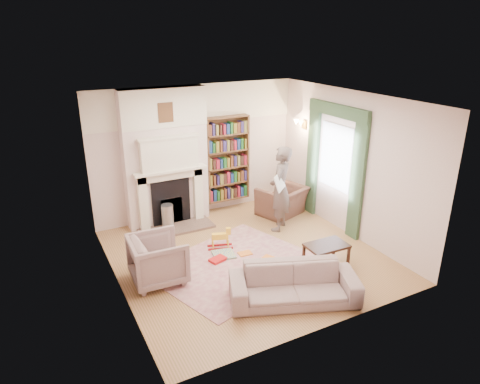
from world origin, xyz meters
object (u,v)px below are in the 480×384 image
armchair_left (158,259)px  sofa (294,284)px  paraffin_heater (168,218)px  man_reading (280,189)px  coffee_table (326,256)px  bookcase (227,159)px  rocking_horse (220,238)px  armchair_reading (282,201)px

armchair_left → sofa: 2.19m
paraffin_heater → sofa: bearing=-74.3°
man_reading → paraffin_heater: bearing=-68.0°
sofa → man_reading: 2.55m
man_reading → coffee_table: 1.81m
sofa → bookcase: bearing=101.3°
man_reading → armchair_left: bearing=-27.3°
sofa → rocking_horse: (-0.29, 1.99, -0.07)m
armchair_reading → paraffin_heater: size_ratio=1.74×
man_reading → armchair_reading: bearing=-169.1°
armchair_left → coffee_table: size_ratio=1.22×
paraffin_heater → rocking_horse: paraffin_heater is taller
armchair_left → paraffin_heater: 1.87m
bookcase → man_reading: size_ratio=1.06×
man_reading → coffee_table: man_reading is taller
armchair_reading → rocking_horse: 2.05m
man_reading → rocking_horse: size_ratio=3.75×
armchair_reading → man_reading: (-0.45, -0.60, 0.56)m
armchair_reading → bookcase: bearing=-61.0°
coffee_table → paraffin_heater: size_ratio=1.27×
armchair_reading → sofa: (-1.59, -2.80, -0.03)m
coffee_table → rocking_horse: size_ratio=1.51×
armchair_left → paraffin_heater: size_ratio=1.55×
coffee_table → rocking_horse: (-1.30, 1.47, -0.02)m
bookcase → paraffin_heater: bearing=-163.9°
armchair_left → man_reading: (2.77, 0.74, 0.48)m
bookcase → coffee_table: bookcase is taller
armchair_left → man_reading: man_reading is taller
armchair_left → rocking_horse: (1.34, 0.52, -0.18)m
coffee_table → paraffin_heater: paraffin_heater is taller
man_reading → paraffin_heater: man_reading is taller
sofa → coffee_table: (1.01, 0.52, -0.05)m
armchair_left → man_reading: bearing=-72.9°
armchair_reading → coffee_table: armchair_reading is taller
man_reading → coffee_table: bearing=43.4°
armchair_reading → man_reading: man_reading is taller
paraffin_heater → rocking_horse: bearing=-63.1°
bookcase → coffee_table: 3.28m
sofa → coffee_table: 1.14m
sofa → armchair_reading: bearing=82.1°
man_reading → rocking_horse: man_reading is taller
armchair_left → coffee_table: 2.81m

